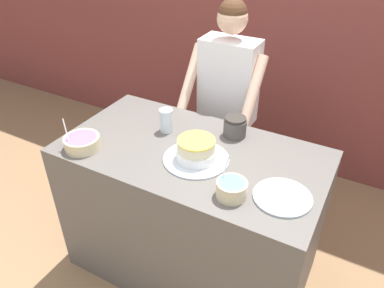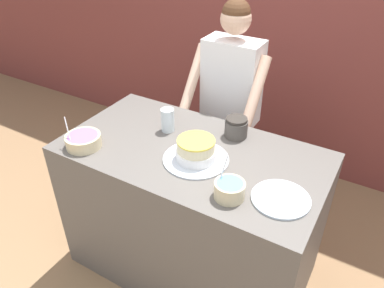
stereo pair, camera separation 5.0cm
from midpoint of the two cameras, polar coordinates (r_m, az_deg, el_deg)
wall_back at (r=3.21m, az=13.14°, el=17.86°), size 10.00×0.05×2.60m
counter at (r=2.37m, az=-0.68°, el=-10.48°), size 1.48×0.80×0.95m
person_baker at (r=2.62m, az=4.87°, el=7.44°), size 0.52×0.45×1.62m
cake at (r=1.97m, az=-0.08°, el=-1.15°), size 0.35×0.35×0.13m
frosting_bowl_blue at (r=1.75m, az=5.23°, el=-6.78°), size 0.15×0.15×0.19m
frosting_bowl_purple at (r=2.17m, az=-17.04°, el=0.28°), size 0.20×0.20×0.18m
drinking_glass at (r=2.22m, az=-4.58°, el=3.61°), size 0.08×0.08×0.14m
ceramic_plate at (r=1.81m, az=12.83°, el=-7.88°), size 0.28×0.28×0.01m
stoneware_jar at (r=2.19m, az=5.92°, el=2.63°), size 0.13×0.13×0.12m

